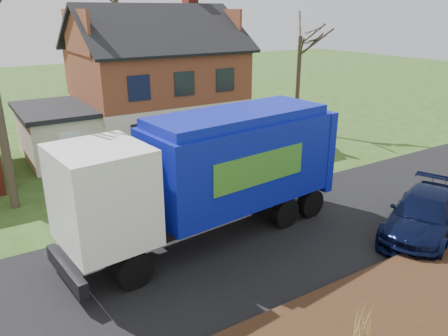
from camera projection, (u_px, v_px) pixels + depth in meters
ground at (268, 238)px, 15.78m from camera, size 120.00×120.00×0.00m
road at (268, 237)px, 15.77m from camera, size 80.00×7.00×0.02m
mulch_verge at (391, 316)px, 11.50m from camera, size 80.00×3.50×0.30m
main_house at (149, 76)px, 26.22m from camera, size 12.95×8.95×9.26m
garbage_truck at (214, 168)px, 15.16m from camera, size 10.60×3.82×4.44m
silver_sedan at (118, 194)px, 17.78m from camera, size 4.38×2.92×1.36m
navy_wagon at (424, 215)px, 15.81m from camera, size 5.70×4.02×1.53m
tree_front_east at (302, 19)px, 27.33m from camera, size 3.19×3.19×8.85m
grass_clump_mid at (365, 324)px, 10.21m from camera, size 0.37×0.30×1.03m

